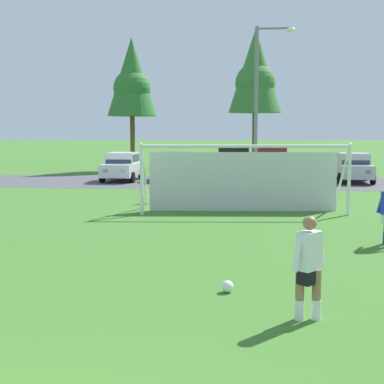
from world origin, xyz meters
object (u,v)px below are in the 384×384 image
Objects in this scene: parked_car_slot_center at (269,163)px; player_defender_far at (309,268)px; soccer_ball at (228,286)px; street_lamp at (259,107)px; soccer_goal at (243,177)px; parked_car_slot_center_left at (233,163)px; parked_car_slot_far_left at (122,166)px; parked_car_slot_center_right at (353,167)px; parked_car_slot_left at (173,166)px.

player_defender_far is at bearing -91.69° from parked_car_slot_center.
soccer_ball is 0.03× the size of street_lamp.
soccer_goal reaches higher than parked_car_slot_center_left.
soccer_ball is at bearing -93.86° from street_lamp.
soccer_goal is 12.82m from parked_car_slot_center_left.
soccer_goal is 1.79× the size of parked_car_slot_far_left.
parked_car_slot_far_left is (-7.26, 12.31, -0.42)m from soccer_goal.
soccer_goal is 4.60× the size of player_defender_far.
soccer_ball is 0.05× the size of parked_car_slot_center_right.
parked_car_slot_center is at bearing -175.23° from parked_car_slot_center_right.
player_defender_far reaches higher than soccer_ball.
parked_car_slot_center is at bearing -8.99° from parked_car_slot_left.
soccer_goal is at bearing -59.48° from parked_car_slot_far_left.
soccer_goal is 7.53m from street_lamp.
soccer_ball is 0.13× the size of player_defender_far.
parked_car_slot_center reaches higher than player_defender_far.
player_defender_far is at bearing -78.14° from parked_car_slot_left.
parked_car_slot_center_left is 7.12m from parked_car_slot_center_right.
parked_car_slot_center_left is at bearing 102.83° from street_lamp.
player_defender_far is 0.36× the size of parked_car_slot_center.
parked_car_slot_center is at bearing 88.31° from player_defender_far.
parked_car_slot_center reaches higher than parked_car_slot_far_left.
parked_car_slot_center_left reaches higher than soccer_ball.
parked_car_slot_left is at bearing 99.47° from soccer_ball.
player_defender_far is at bearing -89.61° from street_lamp.
player_defender_far is (1.28, -1.33, 0.71)m from soccer_ball.
parked_car_slot_far_left is 0.98× the size of parked_car_slot_center_right.
parked_car_slot_left is at bearing 129.31° from street_lamp.
soccer_goal is 1.63× the size of parked_car_slot_center.
parked_car_slot_far_left is 0.90× the size of parked_car_slot_center_left.
parked_car_slot_center_left reaches higher than parked_car_slot_left.
soccer_ball is 1.98m from player_defender_far.
parked_car_slot_center is (2.16, -0.68, 0.00)m from parked_car_slot_center_left.
parked_car_slot_far_left is 3.14m from parked_car_slot_left.
soccer_goal reaches higher than parked_car_slot_left.
soccer_ball is at bearing -72.87° from parked_car_slot_far_left.
soccer_goal is at bearing -87.61° from parked_car_slot_center_left.
soccer_ball is 23.71m from parked_car_slot_center_right.
parked_car_slot_center_right is (13.84, 0.23, 0.00)m from parked_car_slot_far_left.
parked_car_slot_far_left is at bearing -179.06° from parked_car_slot_center_right.
street_lamp is (-5.77, -5.62, 3.27)m from parked_car_slot_center_right.
parked_car_slot_far_left is at bearing 107.13° from soccer_ball.
soccer_ball is 10.19m from soccer_goal.
soccer_goal is 12.24m from parked_car_slot_center.
parked_car_slot_left is at bearing 13.63° from parked_car_slot_far_left.
parked_car_slot_left is (-3.87, 23.17, 0.77)m from soccer_ball.
parked_car_slot_center_left is (-0.54, 12.81, -0.18)m from soccer_goal.
soccer_goal is 14.17m from parked_car_slot_center_right.
street_lamp is at bearing 86.14° from soccer_ball.
player_defender_far is 24.65m from parked_car_slot_center_right.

